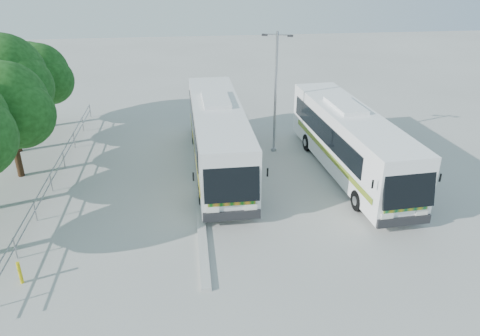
{
  "coord_description": "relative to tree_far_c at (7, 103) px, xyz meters",
  "views": [
    {
      "loc": [
        -2.67,
        -19.93,
        11.72
      ],
      "look_at": [
        -0.16,
        1.43,
        1.54
      ],
      "focal_mm": 35.0,
      "sensor_mm": 36.0,
      "label": 1
    }
  ],
  "objects": [
    {
      "name": "tree_far_d",
      "position": [
        -1.19,
        3.7,
        0.56
      ],
      "size": [
        5.62,
        5.3,
        7.33
      ],
      "color": "#382314",
      "rests_on": "ground"
    },
    {
      "name": "bollard",
      "position": [
        2.79,
        -9.75,
        -3.78
      ],
      "size": [
        0.13,
        0.13,
        0.96
      ],
      "primitive_type": "cylinder",
      "rotation": [
        0.0,
        0.0,
        -0.0
      ],
      "color": "gold",
      "rests_on": "ground"
    },
    {
      "name": "tree_far_e",
      "position": [
        -0.51,
        8.2,
        -0.37
      ],
      "size": [
        4.54,
        4.28,
        5.92
      ],
      "color": "#382314",
      "rests_on": "ground"
    },
    {
      "name": "railing",
      "position": [
        2.12,
        -1.1,
        -3.52
      ],
      "size": [
        0.06,
        22.0,
        1.0
      ],
      "color": "gray",
      "rests_on": "ground"
    },
    {
      "name": "ground",
      "position": [
        12.12,
        -5.1,
        -4.26
      ],
      "size": [
        100.0,
        100.0,
        0.0
      ],
      "primitive_type": "plane",
      "color": "#ABABA5",
      "rests_on": "ground"
    },
    {
      "name": "coach_adjacent",
      "position": [
        18.37,
        -1.76,
        -2.3
      ],
      "size": [
        3.59,
        13.04,
        3.57
      ],
      "rotation": [
        0.0,
        0.0,
        0.08
      ],
      "color": "white",
      "rests_on": "ground"
    },
    {
      "name": "lamppost",
      "position": [
        14.77,
        1.88,
        -0.18
      ],
      "size": [
        1.76,
        0.75,
        7.4
      ],
      "rotation": [
        0.0,
        0.0,
        -0.34
      ],
      "color": "#94969C",
      "rests_on": "ground"
    },
    {
      "name": "kerb_divider",
      "position": [
        9.82,
        -3.1,
        -4.18
      ],
      "size": [
        0.4,
        16.0,
        0.15
      ],
      "primitive_type": "cube",
      "color": "#B2B2AD",
      "rests_on": "ground"
    },
    {
      "name": "coach_main",
      "position": [
        11.12,
        -0.17,
        -2.23
      ],
      "size": [
        2.99,
        13.38,
        3.7
      ],
      "rotation": [
        0.0,
        0.0,
        0.02
      ],
      "color": "silver",
      "rests_on": "ground"
    },
    {
      "name": "tree_far_c",
      "position": [
        0.0,
        0.0,
        0.0
      ],
      "size": [
        4.97,
        4.69,
        6.49
      ],
      "color": "#382314",
      "rests_on": "ground"
    }
  ]
}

